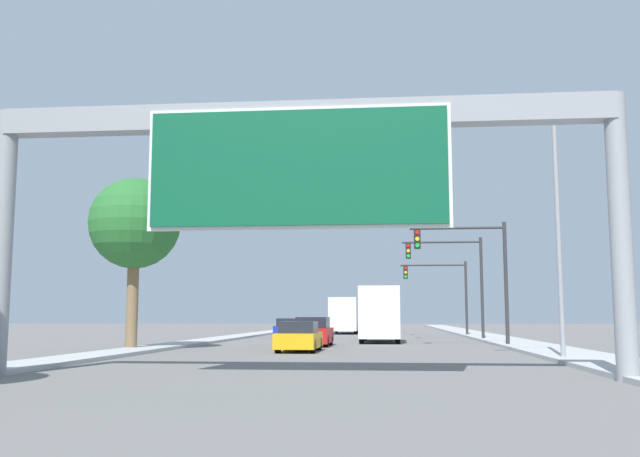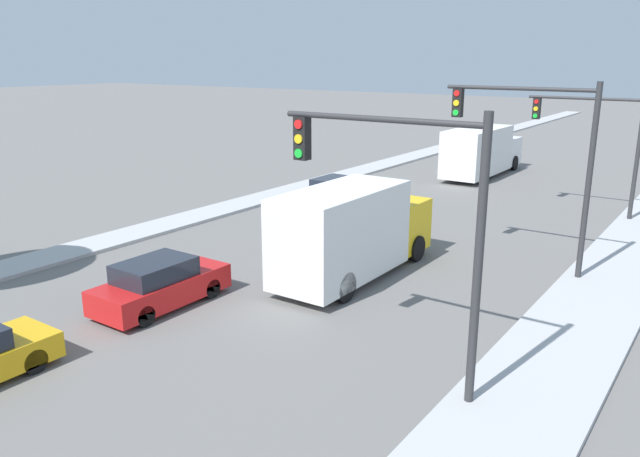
{
  "view_description": "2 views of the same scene",
  "coord_description": "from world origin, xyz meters",
  "px_view_note": "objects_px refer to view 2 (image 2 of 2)",
  "views": [
    {
      "loc": [
        2.38,
        -0.49,
        1.61
      ],
      "look_at": [
        0.0,
        23.79,
        4.61
      ],
      "focal_mm": 40.0,
      "sensor_mm": 36.0,
      "label": 1
    },
    {
      "loc": [
        12.93,
        25.82,
        7.62
      ],
      "look_at": [
        0.49,
        43.59,
        1.64
      ],
      "focal_mm": 35.0,
      "sensor_mm": 36.0,
      "label": 2
    }
  ],
  "objects_px": {
    "traffic_light_near_intersection": "(413,204)",
    "traffic_light_far_intersection": "(600,133)",
    "traffic_light_mid_block": "(542,145)",
    "truck_box_primary": "(352,232)",
    "truck_box_secondary": "(482,151)",
    "car_near_left": "(160,284)",
    "car_mid_right": "(334,191)"
  },
  "relations": [
    {
      "from": "car_mid_right",
      "to": "traffic_light_mid_block",
      "type": "bearing_deg",
      "value": -22.93
    },
    {
      "from": "truck_box_primary",
      "to": "truck_box_secondary",
      "type": "distance_m",
      "value": 21.85
    },
    {
      "from": "traffic_light_mid_block",
      "to": "car_near_left",
      "type": "bearing_deg",
      "value": -130.74
    },
    {
      "from": "car_near_left",
      "to": "traffic_light_far_intersection",
      "type": "xyz_separation_m",
      "value": [
        8.49,
        19.99,
        3.41
      ]
    },
    {
      "from": "truck_box_secondary",
      "to": "car_mid_right",
      "type": "bearing_deg",
      "value": -105.98
    },
    {
      "from": "car_mid_right",
      "to": "truck_box_secondary",
      "type": "bearing_deg",
      "value": 74.02
    },
    {
      "from": "traffic_light_near_intersection",
      "to": "traffic_light_mid_block",
      "type": "relative_size",
      "value": 0.96
    },
    {
      "from": "car_mid_right",
      "to": "traffic_light_near_intersection",
      "type": "xyz_separation_m",
      "value": [
        12.16,
        -15.12,
        3.81
      ]
    },
    {
      "from": "truck_box_secondary",
      "to": "traffic_light_near_intersection",
      "type": "relative_size",
      "value": 1.36
    },
    {
      "from": "traffic_light_far_intersection",
      "to": "traffic_light_near_intersection",
      "type": "bearing_deg",
      "value": -89.52
    },
    {
      "from": "traffic_light_mid_block",
      "to": "truck_box_primary",
      "type": "bearing_deg",
      "value": -140.4
    },
    {
      "from": "truck_box_secondary",
      "to": "traffic_light_near_intersection",
      "type": "xyz_separation_m",
      "value": [
        8.66,
        -27.34,
        2.84
      ]
    },
    {
      "from": "truck_box_primary",
      "to": "traffic_light_far_intersection",
      "type": "bearing_deg",
      "value": 70.67
    },
    {
      "from": "truck_box_secondary",
      "to": "traffic_light_mid_block",
      "type": "distance_m",
      "value": 19.59
    },
    {
      "from": "truck_box_primary",
      "to": "traffic_light_near_intersection",
      "type": "distance_m",
      "value": 8.23
    },
    {
      "from": "truck_box_secondary",
      "to": "traffic_light_far_intersection",
      "type": "relative_size",
      "value": 1.49
    },
    {
      "from": "car_mid_right",
      "to": "traffic_light_mid_block",
      "type": "xyz_separation_m",
      "value": [
        12.11,
        -5.12,
        3.99
      ]
    },
    {
      "from": "car_near_left",
      "to": "traffic_light_far_intersection",
      "type": "distance_m",
      "value": 21.98
    },
    {
      "from": "traffic_light_near_intersection",
      "to": "traffic_light_mid_block",
      "type": "distance_m",
      "value": 10.0
    },
    {
      "from": "truck_box_secondary",
      "to": "traffic_light_mid_block",
      "type": "xyz_separation_m",
      "value": [
        8.61,
        -17.34,
        3.02
      ]
    },
    {
      "from": "car_mid_right",
      "to": "traffic_light_far_intersection",
      "type": "distance_m",
      "value": 13.4
    },
    {
      "from": "car_mid_right",
      "to": "truck_box_primary",
      "type": "height_order",
      "value": "truck_box_primary"
    },
    {
      "from": "car_near_left",
      "to": "traffic_light_near_intersection",
      "type": "relative_size",
      "value": 0.67
    },
    {
      "from": "traffic_light_near_intersection",
      "to": "traffic_light_far_intersection",
      "type": "relative_size",
      "value": 1.1
    },
    {
      "from": "traffic_light_near_intersection",
      "to": "traffic_light_far_intersection",
      "type": "distance_m",
      "value": 20.0
    },
    {
      "from": "car_near_left",
      "to": "truck_box_secondary",
      "type": "distance_m",
      "value": 27.35
    },
    {
      "from": "truck_box_primary",
      "to": "truck_box_secondary",
      "type": "bearing_deg",
      "value": 99.22
    },
    {
      "from": "car_mid_right",
      "to": "traffic_light_near_intersection",
      "type": "bearing_deg",
      "value": -51.2
    },
    {
      "from": "car_mid_right",
      "to": "truck_box_secondary",
      "type": "relative_size",
      "value": 0.47
    },
    {
      "from": "car_near_left",
      "to": "truck_box_secondary",
      "type": "height_order",
      "value": "truck_box_secondary"
    },
    {
      "from": "car_near_left",
      "to": "traffic_light_far_intersection",
      "type": "height_order",
      "value": "traffic_light_far_intersection"
    },
    {
      "from": "car_mid_right",
      "to": "traffic_light_far_intersection",
      "type": "height_order",
      "value": "traffic_light_far_intersection"
    }
  ]
}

